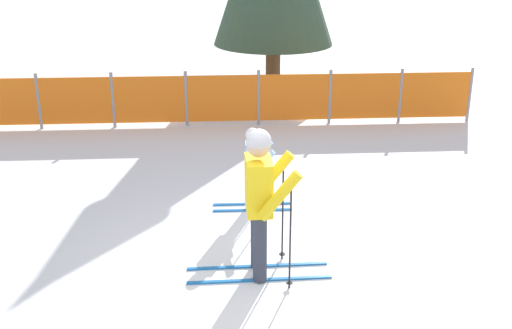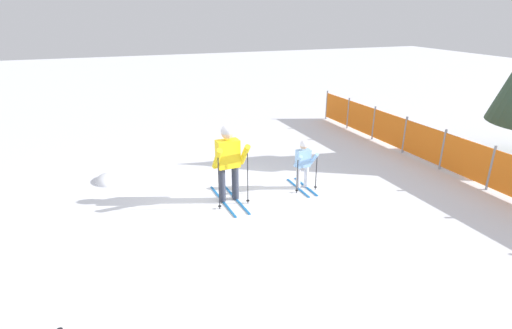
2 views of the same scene
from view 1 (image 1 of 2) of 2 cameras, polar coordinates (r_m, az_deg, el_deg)
The scene contains 4 objects.
ground_plane at distance 7.04m, azimuth 0.34°, elevation -10.29°, with size 60.00×60.00×0.00m, color white.
skier_adult at distance 6.72m, azimuth 0.42°, elevation -2.36°, with size 1.60×0.73×1.67m.
skier_child at distance 8.47m, azimuth -0.23°, elevation 0.21°, with size 1.07×0.54×1.13m.
safety_fence at distance 12.14m, azimuth -2.99°, elevation 5.89°, with size 9.58×0.53×1.05m.
Camera 1 is at (-0.13, -6.03, 3.63)m, focal length 45.00 mm.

